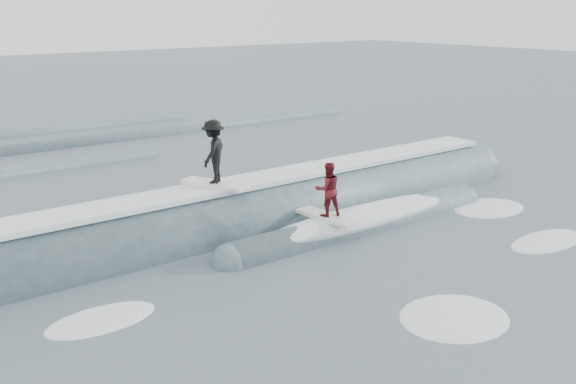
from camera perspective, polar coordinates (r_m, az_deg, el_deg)
ground at (r=16.38m, az=6.21°, el=-5.94°), size 160.00×160.00×0.00m
breaking_wave at (r=19.10m, az=-0.89°, el=-2.47°), size 21.27×4.08×2.59m
surfer_black at (r=17.63m, az=-6.64°, el=3.37°), size 1.30×2.05×1.84m
surfer_red at (r=17.43m, az=3.56°, el=-0.13°), size 0.87×2.04×1.59m
whitewater at (r=16.25m, az=12.85°, el=-6.45°), size 14.84×5.98×0.10m
far_swells at (r=30.35m, az=-20.92°, el=3.40°), size 35.96×8.65×0.80m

